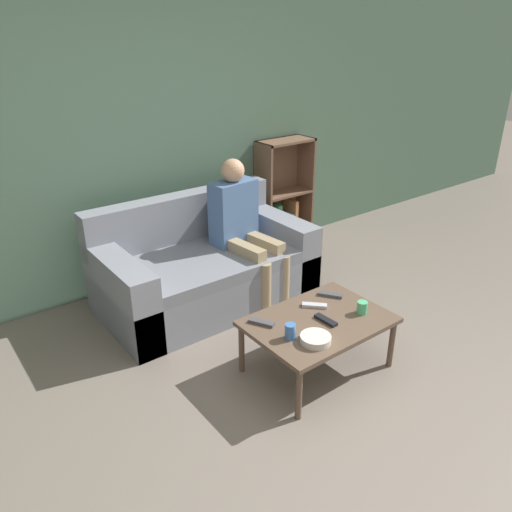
# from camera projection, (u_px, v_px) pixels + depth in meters

# --- Properties ---
(ground_plane) EXTENTS (22.00, 22.00, 0.00)m
(ground_plane) POSITION_uv_depth(u_px,v_px,m) (346.00, 426.00, 2.94)
(ground_plane) COLOR #70665B
(wall_back) EXTENTS (12.00, 0.06, 2.60)m
(wall_back) POSITION_uv_depth(u_px,v_px,m) (142.00, 137.00, 4.18)
(wall_back) COLOR #4C6B56
(wall_back) RESTS_ON ground_plane
(couch) EXTENTS (1.73, 0.95, 0.86)m
(couch) POSITION_uv_depth(u_px,v_px,m) (205.00, 269.00, 4.19)
(couch) COLOR gray
(couch) RESTS_ON ground_plane
(bookshelf) EXTENTS (0.58, 0.28, 1.13)m
(bookshelf) POSITION_uv_depth(u_px,v_px,m) (280.00, 206.00, 5.19)
(bookshelf) COLOR brown
(bookshelf) RESTS_ON ground_plane
(coffee_table) EXTENTS (0.92, 0.66, 0.39)m
(coffee_table) POSITION_uv_depth(u_px,v_px,m) (318.00, 324.00, 3.30)
(coffee_table) COLOR brown
(coffee_table) RESTS_ON ground_plane
(person_adult) EXTENTS (0.41, 0.68, 1.18)m
(person_adult) POSITION_uv_depth(u_px,v_px,m) (240.00, 220.00, 4.14)
(person_adult) COLOR #9E8966
(person_adult) RESTS_ON ground_plane
(cup_near) EXTENTS (0.07, 0.07, 0.10)m
(cup_near) POSITION_uv_depth(u_px,v_px,m) (290.00, 331.00, 3.06)
(cup_near) COLOR #3D70B2
(cup_near) RESTS_ON coffee_table
(cup_far) EXTENTS (0.07, 0.07, 0.09)m
(cup_far) POSITION_uv_depth(u_px,v_px,m) (362.00, 308.00, 3.34)
(cup_far) COLOR #4CB77A
(cup_far) RESTS_ON coffee_table
(tv_remote_0) EXTENTS (0.12, 0.17, 0.02)m
(tv_remote_0) POSITION_uv_depth(u_px,v_px,m) (262.00, 322.00, 3.23)
(tv_remote_0) COLOR #47474C
(tv_remote_0) RESTS_ON coffee_table
(tv_remote_1) EXTENTS (0.06, 0.17, 0.02)m
(tv_remote_1) POSITION_uv_depth(u_px,v_px,m) (326.00, 320.00, 3.26)
(tv_remote_1) COLOR black
(tv_remote_1) RESTS_ON coffee_table
(tv_remote_2) EXTENTS (0.14, 0.17, 0.02)m
(tv_remote_2) POSITION_uv_depth(u_px,v_px,m) (330.00, 295.00, 3.56)
(tv_remote_2) COLOR #47474C
(tv_remote_2) RESTS_ON coffee_table
(tv_remote_3) EXTENTS (0.15, 0.16, 0.02)m
(tv_remote_3) POSITION_uv_depth(u_px,v_px,m) (314.00, 305.00, 3.43)
(tv_remote_3) COLOR #B7B7BC
(tv_remote_3) RESTS_ON coffee_table
(snack_bowl) EXTENTS (0.19, 0.19, 0.05)m
(snack_bowl) POSITION_uv_depth(u_px,v_px,m) (316.00, 339.00, 3.04)
(snack_bowl) COLOR beige
(snack_bowl) RESTS_ON coffee_table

